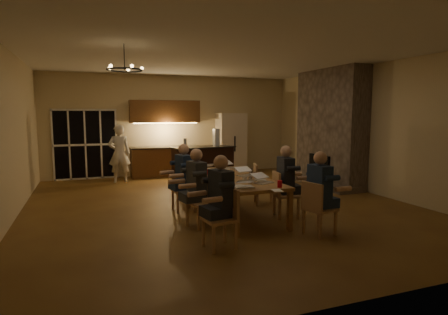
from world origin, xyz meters
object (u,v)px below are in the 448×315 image
mug_back (205,169)px  bar_bottle (185,143)px  laptop_e (205,165)px  plate_far (241,170)px  person_left_near (221,200)px  laptop_d (246,170)px  plate_near (260,180)px  can_right (251,171)px  chair_left_mid (201,202)px  chair_right_far (264,184)px  mug_front (245,178)px  bar_island (203,166)px  chair_right_mid (286,194)px  plate_left (239,186)px  mug_mid (228,171)px  laptop_c (222,171)px  refrigerator (231,143)px  laptop_b (264,177)px  redcup_near (280,184)px  chair_left_far (184,189)px  redcup_far (219,165)px  person_left_far (184,177)px  chair_left_near (219,219)px  can_silver (250,180)px  chair_right_near (320,208)px  laptop_a (244,181)px  redcup_mid (209,172)px  laptop_f (228,164)px  person_left_mid (197,187)px  person_right_near (319,193)px  bar_blender (216,137)px  dining_table (234,195)px  chandelier (125,70)px

mug_back → bar_bottle: size_ratio=0.42×
laptop_e → plate_far: 0.80m
mug_back → person_left_near: bearing=-101.7°
laptop_d → plate_near: 0.58m
laptop_e → can_right: laptop_e is taller
chair_left_mid → chair_right_far: bearing=104.9°
mug_front → can_right: (0.45, 0.72, 0.01)m
bar_island → chair_right_mid: (0.52, -3.71, -0.10)m
plate_far → bar_bottle: (-0.62, 2.44, 0.44)m
chair_right_mid → plate_left: (-1.16, -0.41, 0.31)m
mug_mid → bar_bottle: bar_bottle is taller
laptop_c → can_right: (0.68, 0.16, -0.05)m
refrigerator → laptop_b: bearing=-105.7°
redcup_near → bar_bottle: bar_bottle is taller
chair_left_far → chair_right_mid: same height
laptop_d → redcup_far: bearing=85.3°
chair_left_far → redcup_far: chair_left_far is taller
person_left_far → plate_left: 1.70m
laptop_e → plate_near: bearing=106.7°
chair_left_near → plate_far: size_ratio=3.64×
chair_right_far → can_silver: chair_right_far is taller
chair_right_near → mug_front: size_ratio=8.90×
laptop_a → mug_mid: laptop_a is taller
person_left_far → redcup_mid: (0.44, -0.28, 0.12)m
person_left_near → redcup_near: 1.22m
chair_left_near → laptop_f: size_ratio=2.78×
chair_right_near → redcup_near: size_ratio=7.42×
person_left_mid → laptop_b: person_left_mid is taller
bar_island → can_silver: bearing=-103.4°
bar_island → chair_right_near: 4.85m
laptop_e → can_silver: bearing=95.9°
person_right_near → redcup_near: 0.66m
person_right_near → laptop_c: 2.01m
plate_left → bar_blender: size_ratio=0.55×
chair_right_far → plate_far: chair_right_far is taller
redcup_mid → person_right_near: bearing=-56.9°
dining_table → plate_far: bearing=57.6°
chair_right_near → can_silver: bearing=29.0°
laptop_a → redcup_mid: bearing=-78.2°
redcup_far → bar_blender: bar_blender is taller
laptop_e → plate_left: bearing=86.2°
chair_right_far → mug_front: chair_right_far is taller
mug_mid → bar_blender: bar_blender is taller
laptop_c → plate_left: laptop_c is taller
person_left_mid → redcup_near: (1.23, -0.80, 0.12)m
chair_left_mid → chandelier: size_ratio=1.41×
person_left_mid → plate_near: 1.20m
laptop_a → mug_front: 0.59m
chair_right_near → plate_far: size_ratio=3.64×
person_right_near → bar_blender: (-0.10, 4.90, 0.63)m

